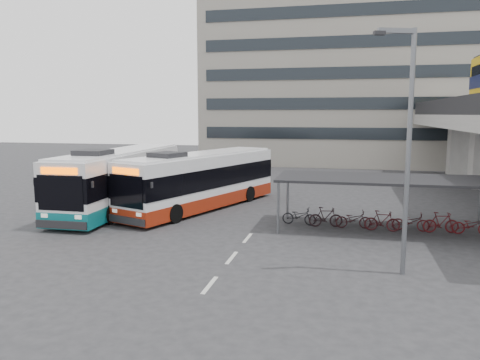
% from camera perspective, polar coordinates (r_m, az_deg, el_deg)
% --- Properties ---
extents(ground, '(120.00, 120.00, 0.00)m').
position_cam_1_polar(ground, '(21.88, -5.54, -6.69)').
color(ground, '#28282B').
rests_on(ground, ground).
extents(bike_shelter, '(10.00, 4.00, 2.54)m').
position_cam_1_polar(bike_shelter, '(23.51, 16.97, -2.58)').
color(bike_shelter, '#595B60').
rests_on(bike_shelter, ground).
extents(office_block, '(30.00, 15.00, 25.00)m').
position_cam_1_polar(office_block, '(56.50, 12.43, 14.93)').
color(office_block, gray).
rests_on(office_block, ground).
extents(road_markings, '(0.15, 7.60, 0.01)m').
position_cam_1_polar(road_markings, '(18.44, -1.03, -9.46)').
color(road_markings, beige).
rests_on(road_markings, ground).
extents(bus_main, '(6.60, 12.09, 3.53)m').
position_cam_1_polar(bus_main, '(27.66, -4.68, -0.11)').
color(bus_main, white).
rests_on(bus_main, ground).
extents(bus_teal, '(2.92, 12.56, 3.70)m').
position_cam_1_polar(bus_teal, '(28.55, -14.28, 0.08)').
color(bus_teal, white).
rests_on(bus_teal, ground).
extents(pedestrian, '(0.50, 0.72, 1.90)m').
position_cam_1_polar(pedestrian, '(24.55, -21.59, -3.32)').
color(pedestrian, black).
rests_on(pedestrian, ground).
extents(lamp_post, '(1.41, 0.64, 8.33)m').
position_cam_1_polar(lamp_post, '(16.70, 19.60, 4.83)').
color(lamp_post, '#595B60').
rests_on(lamp_post, ground).
extents(sign_totem_north, '(0.57, 0.20, 2.64)m').
position_cam_1_polar(sign_totem_north, '(34.55, -20.68, 0.56)').
color(sign_totem_north, '#B21D0A').
rests_on(sign_totem_north, ground).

